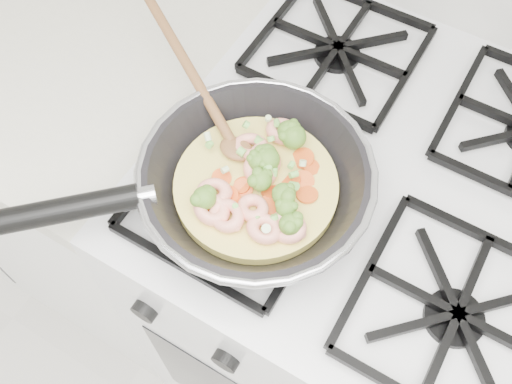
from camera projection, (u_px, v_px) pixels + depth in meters
The scene contains 3 objects.
stove at pixel (343, 287), 1.15m from camera, with size 0.60×0.60×0.92m.
counter_left at pixel (42, 127), 1.36m from camera, with size 1.00×0.60×0.90m.
skillet at pixel (252, 181), 0.69m from camera, with size 0.43×0.40×0.10m.
Camera 1 is at (0.06, 1.26, 1.55)m, focal length 39.90 mm.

